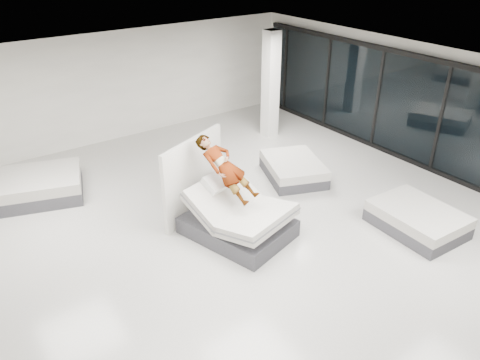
% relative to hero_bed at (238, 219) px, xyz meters
% --- Properties ---
extents(room, '(14.00, 14.04, 3.20)m').
position_rel_hero_bed_xyz_m(room, '(-0.01, -0.57, 1.21)').
color(room, beige).
rests_on(room, ground).
extents(hero_bed, '(2.07, 2.43, 1.24)m').
position_rel_hero_bed_xyz_m(hero_bed, '(0.00, 0.00, 0.00)').
color(hero_bed, '#3F3E44').
rests_on(hero_bed, floor).
extents(person, '(0.96, 1.53, 1.50)m').
position_rel_hero_bed_xyz_m(person, '(-0.08, 0.30, 0.86)').
color(person, slate).
rests_on(person, hero_bed).
extents(remote, '(0.09, 0.15, 0.08)m').
position_rel_hero_bed_xyz_m(remote, '(0.22, 0.02, 0.67)').
color(remote, black).
rests_on(remote, person).
extents(divider_panel, '(1.89, 0.86, 1.83)m').
position_rel_hero_bed_xyz_m(divider_panel, '(-0.31, 1.24, 0.52)').
color(divider_panel, silver).
rests_on(divider_panel, floor).
extents(flat_bed_right_far, '(1.87, 2.11, 0.48)m').
position_rel_hero_bed_xyz_m(flat_bed_right_far, '(2.66, 1.28, -0.15)').
color(flat_bed_right_far, '#3F3E44').
rests_on(flat_bed_right_far, floor).
extents(flat_bed_right_near, '(1.44, 1.87, 0.50)m').
position_rel_hero_bed_xyz_m(flat_bed_right_near, '(3.21, -2.06, -0.14)').
color(flat_bed_right_near, '#3F3E44').
rests_on(flat_bed_right_near, floor).
extents(flat_bed_left_far, '(2.48, 2.14, 0.58)m').
position_rel_hero_bed_xyz_m(flat_bed_left_far, '(-3.02, 4.09, -0.10)').
color(flat_bed_left_far, '#3F3E44').
rests_on(flat_bed_left_far, floor).
extents(column, '(0.40, 0.40, 3.20)m').
position_rel_hero_bed_xyz_m(column, '(3.99, 3.93, 1.21)').
color(column, white).
rests_on(column, floor).
extents(storefront_glazing, '(0.12, 13.40, 2.92)m').
position_rel_hero_bed_xyz_m(storefront_glazing, '(5.89, -0.57, 1.06)').
color(storefront_glazing, '#202D35').
rests_on(storefront_glazing, floor).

